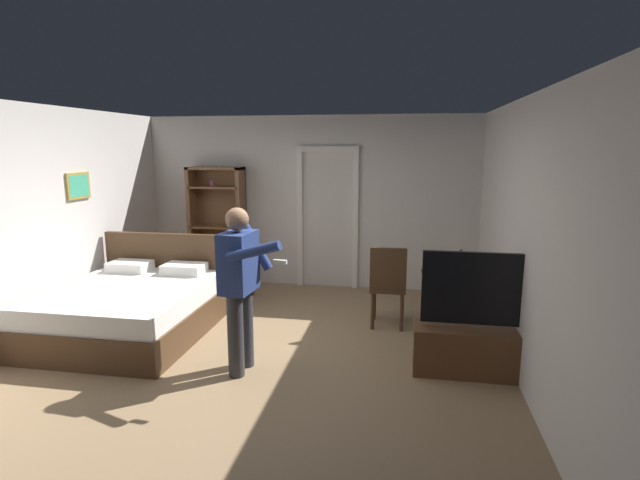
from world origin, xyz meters
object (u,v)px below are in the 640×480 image
bookshelf (218,222)px  suitcase_small (229,285)px  tv_flatscreen (483,341)px  wooden_chair (388,283)px  bed (133,307)px  person_blue_shirt (240,280)px  bottle_on_table (460,263)px  suitcase_dark (209,292)px  laptop (443,267)px  side_table (446,290)px

bookshelf → suitcase_small: bookshelf is taller
tv_flatscreen → wooden_chair: tv_flatscreen is taller
suitcase_small → bookshelf: bearing=123.9°
bed → person_blue_shirt: size_ratio=1.23×
bottle_on_table → wooden_chair: size_ratio=0.28×
tv_flatscreen → person_blue_shirt: (-2.26, -0.33, 0.58)m
person_blue_shirt → suitcase_dark: (-1.13, 1.89, -0.75)m
suitcase_small → suitcase_dark: bearing=-113.3°
bookshelf → suitcase_dark: size_ratio=3.42×
tv_flatscreen → bookshelf: bearing=145.0°
bottle_on_table → suitcase_dark: (-3.26, 0.47, -0.66)m
wooden_chair → suitcase_dark: bearing=168.6°
laptop → suitcase_dark: bearing=172.0°
bookshelf → side_table: (3.35, -1.36, -0.52)m
tv_flatscreen → wooden_chair: 1.43m
person_blue_shirt → suitcase_dark: 2.32m
bed → tv_flatscreen: tv_flatscreen is taller
bottle_on_table → wooden_chair: wooden_chair is taller
laptop → wooden_chair: bearing=-174.5°
tv_flatscreen → suitcase_small: (-3.22, 1.89, -0.16)m
bed → suitcase_dark: bearing=69.5°
side_table → person_blue_shirt: 2.53m
bookshelf → bottle_on_table: 3.78m
bed → laptop: 3.62m
person_blue_shirt → suitcase_small: 2.53m
laptop → wooden_chair: (-0.63, -0.06, -0.21)m
side_table → wooden_chair: 0.68m
bookshelf → person_blue_shirt: size_ratio=1.15×
bed → bottle_on_table: 3.80m
side_table → laptop: (-0.04, -0.04, 0.29)m
bed → side_table: (3.56, 0.78, 0.16)m
suitcase_dark → suitcase_small: size_ratio=0.83×
suitcase_dark → bottle_on_table: bearing=-16.1°
tv_flatscreen → side_table: (-0.26, 1.17, 0.14)m
wooden_chair → bed: bearing=-166.8°
wooden_chair → suitcase_small: size_ratio=1.55×
tv_flatscreen → laptop: 1.24m
bed → laptop: bed is taller
tv_flatscreen → laptop: bearing=105.1°
laptop → suitcase_small: bearing=165.2°
bed → tv_flatscreen: 3.84m
laptop → bottle_on_table: (0.18, -0.04, 0.06)m
bottle_on_table → person_blue_shirt: bearing=-146.5°
bottle_on_table → wooden_chair: 0.86m
bookshelf → person_blue_shirt: (1.35, -2.86, -0.08)m
suitcase_dark → bookshelf: bearing=95.2°
bed → bottle_on_table: bed is taller
laptop → suitcase_dark: size_ratio=0.76×
laptop → person_blue_shirt: (-1.95, -1.45, 0.15)m
wooden_chair → person_blue_shirt: person_blue_shirt is taller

